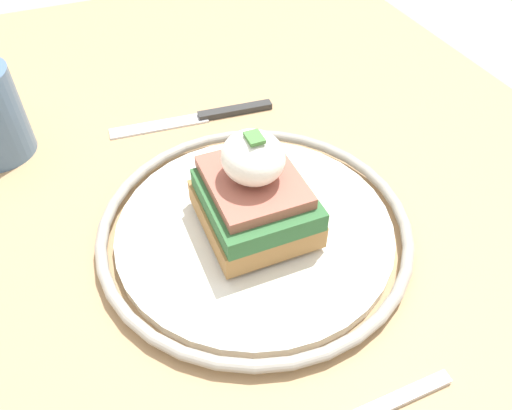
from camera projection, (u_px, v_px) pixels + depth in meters
name	position (u px, v px, depth m)	size (l,w,h in m)	color
dining_table	(247.00, 289.00, 0.53)	(1.07, 0.76, 0.74)	tan
plate	(256.00, 227.00, 0.43)	(0.27, 0.27, 0.02)	silver
sandwich	(257.00, 193.00, 0.40)	(0.10, 0.09, 0.09)	#9E703D
knife	(206.00, 116.00, 0.56)	(0.03, 0.18, 0.01)	#2D2D2D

